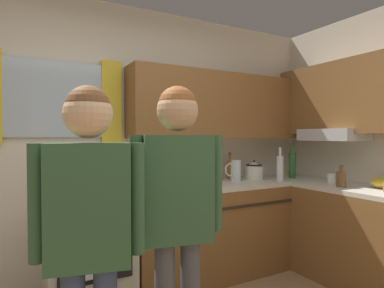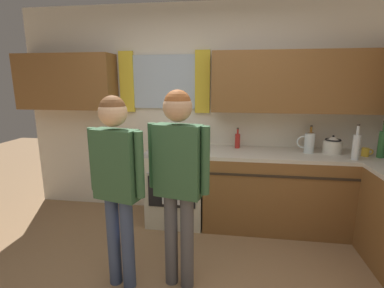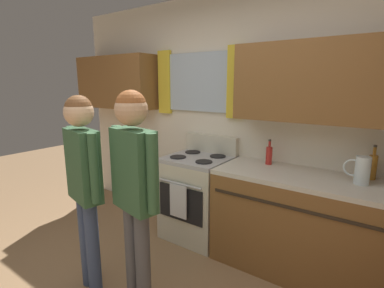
{
  "view_description": "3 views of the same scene",
  "coord_description": "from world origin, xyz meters",
  "px_view_note": "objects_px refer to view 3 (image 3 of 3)",
  "views": [
    {
      "loc": [
        -0.79,
        -1.15,
        1.36
      ],
      "look_at": [
        0.36,
        0.93,
        1.31
      ],
      "focal_mm": 30.44,
      "sensor_mm": 36.0,
      "label": 1
    },
    {
      "loc": [
        0.39,
        -1.67,
        1.69
      ],
      "look_at": [
        0.04,
        0.75,
        1.14
      ],
      "focal_mm": 26.42,
      "sensor_mm": 36.0,
      "label": 2
    },
    {
      "loc": [
        1.41,
        -0.93,
        1.67
      ],
      "look_at": [
        0.17,
        0.82,
        1.22
      ],
      "focal_mm": 26.99,
      "sensor_mm": 36.0,
      "label": 3
    }
  ],
  "objects_px": {
    "water_pitcher": "(361,170)",
    "adult_in_plaid": "(134,178)",
    "stove_oven": "(198,195)",
    "bottle_oil_amber": "(373,166)",
    "bottle_sauce_red": "(269,155)",
    "adult_left": "(84,173)"
  },
  "relations": [
    {
      "from": "water_pitcher",
      "to": "adult_in_plaid",
      "type": "bearing_deg",
      "value": -136.7
    },
    {
      "from": "water_pitcher",
      "to": "stove_oven",
      "type": "bearing_deg",
      "value": -178.57
    },
    {
      "from": "adult_left",
      "to": "stove_oven",
      "type": "bearing_deg",
      "value": 79.22
    },
    {
      "from": "bottle_oil_amber",
      "to": "bottle_sauce_red",
      "type": "xyz_separation_m",
      "value": [
        -0.85,
        -0.06,
        -0.02
      ]
    },
    {
      "from": "water_pitcher",
      "to": "bottle_oil_amber",
      "type": "bearing_deg",
      "value": 71.28
    },
    {
      "from": "water_pitcher",
      "to": "adult_in_plaid",
      "type": "height_order",
      "value": "adult_in_plaid"
    },
    {
      "from": "water_pitcher",
      "to": "adult_in_plaid",
      "type": "xyz_separation_m",
      "value": [
        -1.26,
        -1.19,
        0.02
      ]
    },
    {
      "from": "stove_oven",
      "to": "water_pitcher",
      "type": "height_order",
      "value": "water_pitcher"
    },
    {
      "from": "adult_in_plaid",
      "to": "bottle_oil_amber",
      "type": "bearing_deg",
      "value": 46.04
    },
    {
      "from": "bottle_oil_amber",
      "to": "adult_left",
      "type": "height_order",
      "value": "adult_left"
    },
    {
      "from": "stove_oven",
      "to": "bottle_sauce_red",
      "type": "relative_size",
      "value": 4.48
    },
    {
      "from": "bottle_oil_amber",
      "to": "bottle_sauce_red",
      "type": "distance_m",
      "value": 0.85
    },
    {
      "from": "stove_oven",
      "to": "bottle_oil_amber",
      "type": "distance_m",
      "value": 1.67
    },
    {
      "from": "bottle_oil_amber",
      "to": "adult_in_plaid",
      "type": "distance_m",
      "value": 1.91
    },
    {
      "from": "bottle_oil_amber",
      "to": "adult_in_plaid",
      "type": "relative_size",
      "value": 0.18
    },
    {
      "from": "bottle_sauce_red",
      "to": "water_pitcher",
      "type": "height_order",
      "value": "bottle_sauce_red"
    },
    {
      "from": "stove_oven",
      "to": "adult_in_plaid",
      "type": "height_order",
      "value": "adult_in_plaid"
    },
    {
      "from": "stove_oven",
      "to": "adult_left",
      "type": "relative_size",
      "value": 0.69
    },
    {
      "from": "adult_left",
      "to": "bottle_sauce_red",
      "type": "bearing_deg",
      "value": 55.64
    },
    {
      "from": "stove_oven",
      "to": "bottle_oil_amber",
      "type": "relative_size",
      "value": 3.85
    },
    {
      "from": "bottle_sauce_red",
      "to": "adult_in_plaid",
      "type": "relative_size",
      "value": 0.15
    },
    {
      "from": "bottle_oil_amber",
      "to": "adult_in_plaid",
      "type": "xyz_separation_m",
      "value": [
        -1.32,
        -1.37,
        0.02
      ]
    }
  ]
}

